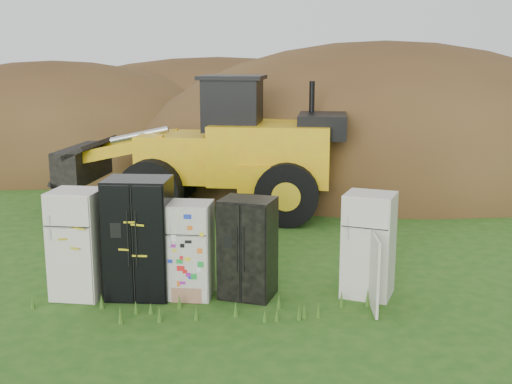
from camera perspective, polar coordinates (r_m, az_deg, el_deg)
The scene contains 10 objects.
ground at distance 10.85m, azimuth -2.48°, elevation -9.13°, with size 120.00×120.00×0.00m, color #235216.
fridge_leftmost at distance 10.94m, azimuth -15.54°, elevation -4.45°, with size 0.79×0.76×1.79m, color silver, non-canonical shape.
fridge_black_side at distance 10.72m, azimuth -10.34°, elevation -4.01°, with size 1.03×0.81×1.98m, color black, non-canonical shape.
fridge_sticker at distance 10.60m, azimuth -5.86°, elevation -5.15°, with size 0.71×0.65×1.59m, color silver, non-canonical shape.
fridge_dark_mid at distance 10.54m, azimuth -0.73°, elevation -4.99°, with size 0.85×0.69×1.66m, color black, non-canonical shape.
fridge_open_door at distance 10.75m, azimuth 9.99°, elevation -4.64°, with size 0.78×0.72×1.73m, color silver, non-canonical shape.
wheel_loader at distance 16.25m, azimuth -5.08°, elevation 4.20°, with size 7.14×2.89×3.45m, color orange, non-canonical shape.
dirt_mound_right at distance 22.27m, azimuth 10.97°, elevation 1.61°, with size 17.22×12.63×8.86m, color #442A16.
dirt_mound_left at distance 25.70m, azimuth -17.11°, elevation 2.66°, with size 14.82×11.12×7.55m, color #442A16.
dirt_mound_back at distance 28.53m, azimuth -3.34°, elevation 4.03°, with size 20.12×13.41×7.82m, color #442A16.
Camera 1 is at (0.30, -10.12, 3.89)m, focal length 45.00 mm.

